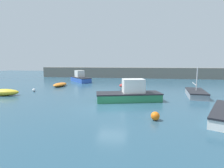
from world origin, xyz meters
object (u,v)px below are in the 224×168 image
(open_tender_yellow, at_px, (60,85))
(sailboat_twin_hulled, at_px, (196,93))
(rowboat_blue_near, at_px, (129,85))
(mooring_buoy_white, at_px, (34,90))
(motorboat_with_cabin, at_px, (130,94))
(motorboat_grey_hull, at_px, (80,78))
(rowboat_white_midwater, at_px, (4,92))
(mooring_buoy_orange, at_px, (155,116))

(open_tender_yellow, distance_m, sailboat_twin_hulled, 19.90)
(open_tender_yellow, distance_m, rowboat_blue_near, 11.22)
(open_tender_yellow, height_order, mooring_buoy_white, open_tender_yellow)
(motorboat_with_cabin, height_order, motorboat_grey_hull, motorboat_grey_hull)
(motorboat_with_cabin, xyz_separation_m, rowboat_white_midwater, (-14.75, 0.42, -0.34))
(rowboat_blue_near, bearing_deg, rowboat_white_midwater, -5.59)
(rowboat_white_midwater, relative_size, rowboat_blue_near, 0.99)
(mooring_buoy_orange, bearing_deg, motorboat_grey_hull, 120.86)
(open_tender_yellow, relative_size, mooring_buoy_orange, 5.92)
(motorboat_grey_hull, xyz_separation_m, rowboat_white_midwater, (-3.92, -15.40, -0.34))
(motorboat_with_cabin, xyz_separation_m, motorboat_grey_hull, (-10.83, 15.82, -0.00))
(open_tender_yellow, bearing_deg, mooring_buoy_orange, 47.14)
(rowboat_white_midwater, distance_m, open_tender_yellow, 8.97)
(rowboat_blue_near, bearing_deg, mooring_buoy_orange, 62.55)
(motorboat_grey_hull, height_order, rowboat_blue_near, motorboat_grey_hull)
(rowboat_white_midwater, distance_m, mooring_buoy_white, 3.57)
(sailboat_twin_hulled, bearing_deg, motorboat_grey_hull, -116.28)
(open_tender_yellow, height_order, mooring_buoy_orange, mooring_buoy_orange)
(rowboat_white_midwater, bearing_deg, motorboat_with_cabin, 167.49)
(sailboat_twin_hulled, relative_size, mooring_buoy_white, 13.25)
(motorboat_grey_hull, height_order, rowboat_white_midwater, motorboat_grey_hull)
(rowboat_blue_near, relative_size, mooring_buoy_white, 8.56)
(rowboat_white_midwater, relative_size, mooring_buoy_orange, 6.04)
(motorboat_grey_hull, bearing_deg, motorboat_with_cabin, -6.30)
(motorboat_grey_hull, distance_m, open_tender_yellow, 7.01)
(mooring_buoy_white, bearing_deg, rowboat_blue_near, 24.95)
(motorboat_with_cabin, height_order, open_tender_yellow, motorboat_with_cabin)
(open_tender_yellow, xyz_separation_m, mooring_buoy_white, (-1.12, -5.40, -0.08))
(motorboat_with_cabin, xyz_separation_m, mooring_buoy_white, (-12.94, 3.49, -0.52))
(motorboat_with_cabin, relative_size, open_tender_yellow, 1.95)
(sailboat_twin_hulled, bearing_deg, motorboat_with_cabin, -56.81)
(rowboat_white_midwater, relative_size, mooring_buoy_white, 8.47)
(motorboat_with_cabin, xyz_separation_m, rowboat_blue_near, (-0.61, 9.23, -0.33))
(motorboat_grey_hull, distance_m, rowboat_white_midwater, 15.90)
(motorboat_with_cabin, bearing_deg, rowboat_blue_near, -100.86)
(motorboat_with_cabin, height_order, sailboat_twin_hulled, sailboat_twin_hulled)
(open_tender_yellow, relative_size, sailboat_twin_hulled, 0.63)
(mooring_buoy_white, bearing_deg, rowboat_white_midwater, -120.58)
(motorboat_with_cabin, relative_size, rowboat_white_midwater, 1.91)
(sailboat_twin_hulled, xyz_separation_m, mooring_buoy_white, (-20.26, 0.04, -0.16))
(sailboat_twin_hulled, bearing_deg, mooring_buoy_orange, -21.91)
(motorboat_with_cabin, xyz_separation_m, mooring_buoy_orange, (2.05, -5.74, -0.44))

